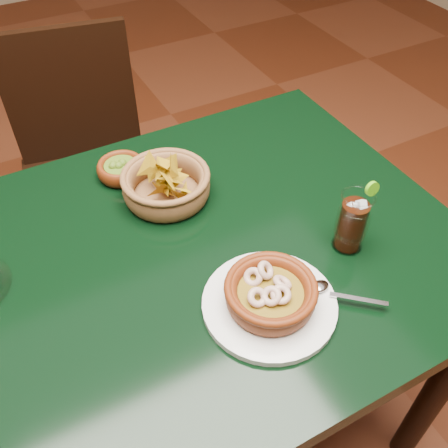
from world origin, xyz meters
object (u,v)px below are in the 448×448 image
dining_chair (87,165)px  shrimp_plate (270,296)px  cola_drink (352,222)px  dining_table (157,298)px  chip_basket (166,185)px

dining_chair → shrimp_plate: (0.10, -0.89, 0.30)m
dining_chair → cola_drink: (0.31, -0.83, 0.33)m
dining_table → dining_chair: (0.04, 0.70, -0.17)m
dining_table → chip_basket: size_ratio=5.53×
dining_table → dining_chair: size_ratio=1.37×
shrimp_plate → chip_basket: chip_basket is taller
shrimp_plate → cola_drink: bearing=14.0°
dining_chair → chip_basket: size_ratio=4.03×
dining_table → shrimp_plate: bearing=-51.8°
cola_drink → chip_basket: bearing=130.3°
dining_chair → chip_basket: 0.62m
dining_table → chip_basket: bearing=57.9°
chip_basket → cola_drink: bearing=-49.7°
dining_table → dining_chair: bearing=86.7°
dining_table → chip_basket: 0.23m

